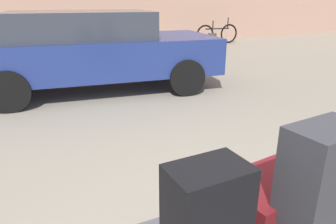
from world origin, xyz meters
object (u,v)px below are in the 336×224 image
at_px(bollard_kerb_near, 167,46).
at_px(suitcase_maroon_center, 271,198).
at_px(bicycle_leaning, 217,34).
at_px(parked_car, 94,49).
at_px(suitcase_charcoal_rear_left, 318,191).
at_px(bollard_kerb_mid, 212,43).

bearing_deg(bollard_kerb_near, suitcase_maroon_center, -110.02).
bearing_deg(suitcase_maroon_center, bicycle_leaning, 51.16).
height_order(parked_car, bollard_kerb_near, parked_car).
height_order(suitcase_charcoal_rear_left, bicycle_leaning, suitcase_charcoal_rear_left).
distance_m(bicycle_leaning, bollard_kerb_near, 3.35).
bearing_deg(suitcase_charcoal_rear_left, parked_car, 85.49).
xyz_separation_m(bicycle_leaning, bollard_kerb_mid, (-1.31, -1.69, -0.07)).
height_order(suitcase_maroon_center, bollard_kerb_mid, suitcase_maroon_center).
relative_size(suitcase_maroon_center, suitcase_charcoal_rear_left, 0.84).
height_order(suitcase_maroon_center, parked_car, parked_car).
bearing_deg(bollard_kerb_near, bollard_kerb_mid, 0.00).
height_order(bollard_kerb_near, bollard_kerb_mid, same).
distance_m(parked_car, bollard_kerb_near, 3.98).
xyz_separation_m(suitcase_maroon_center, parked_car, (-0.07, 4.56, 0.29)).
relative_size(parked_car, bicycle_leaning, 2.55).
distance_m(bicycle_leaning, bollard_kerb_mid, 2.14).
xyz_separation_m(suitcase_charcoal_rear_left, bicycle_leaning, (5.56, 9.36, -0.32)).
height_order(suitcase_charcoal_rear_left, parked_car, parked_car).
xyz_separation_m(bollard_kerb_near, bollard_kerb_mid, (1.59, 0.00, 0.00)).
distance_m(suitcase_maroon_center, bollard_kerb_near, 7.86).
distance_m(suitcase_maroon_center, bicycle_leaning, 10.66).
relative_size(suitcase_maroon_center, bicycle_leaning, 0.34).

